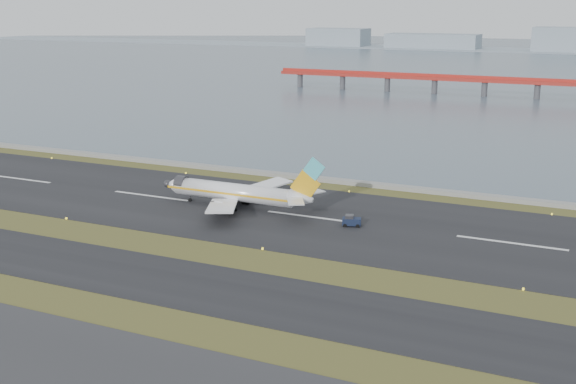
% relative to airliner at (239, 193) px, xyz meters
% --- Properties ---
extents(ground, '(1000.00, 1000.00, 0.00)m').
position_rel_airliner_xyz_m(ground, '(16.84, -29.76, -3.46)').
color(ground, '#364117').
rests_on(ground, ground).
extents(taxiway_strip, '(1000.00, 18.00, 0.10)m').
position_rel_airliner_xyz_m(taxiway_strip, '(16.84, -41.76, -3.41)').
color(taxiway_strip, black).
rests_on(taxiway_strip, ground).
extents(runway_strip, '(1000.00, 45.00, 0.10)m').
position_rel_airliner_xyz_m(runway_strip, '(16.84, 0.24, -3.41)').
color(runway_strip, black).
rests_on(runway_strip, ground).
extents(seawall, '(1000.00, 2.50, 1.00)m').
position_rel_airliner_xyz_m(seawall, '(16.84, 30.24, -2.96)').
color(seawall, gray).
rests_on(seawall, ground).
extents(bay_water, '(1400.00, 800.00, 1.30)m').
position_rel_airliner_xyz_m(bay_water, '(16.84, 430.24, -3.46)').
color(bay_water, '#435560').
rests_on(bay_water, ground).
extents(red_pier, '(260.00, 5.00, 10.20)m').
position_rel_airliner_xyz_m(red_pier, '(36.84, 220.24, 3.82)').
color(red_pier, '#AB251D').
rests_on(red_pier, ground).
extents(airliner, '(38.52, 32.89, 12.80)m').
position_rel_airliner_xyz_m(airliner, '(0.00, 0.00, 0.00)').
color(airliner, white).
rests_on(airliner, ground).
extents(pushback_tug, '(4.08, 3.02, 2.34)m').
position_rel_airliner_xyz_m(pushback_tug, '(26.42, -2.20, -2.32)').
color(pushback_tug, '#131C35').
rests_on(pushback_tug, ground).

